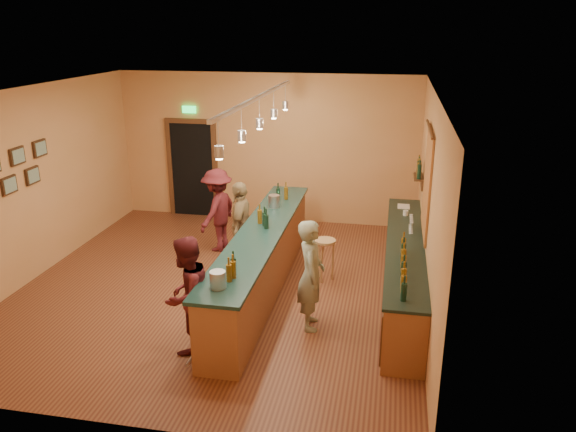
% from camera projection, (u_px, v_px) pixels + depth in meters
% --- Properties ---
extents(floor, '(7.00, 7.00, 0.00)m').
position_uv_depth(floor, '(221.00, 286.00, 9.37)').
color(floor, '#572718').
rests_on(floor, ground).
extents(ceiling, '(6.50, 7.00, 0.02)m').
position_uv_depth(ceiling, '(213.00, 92.00, 8.33)').
color(ceiling, silver).
rests_on(ceiling, wall_back).
extents(wall_back, '(6.50, 0.02, 3.20)m').
position_uv_depth(wall_back, '(267.00, 149.00, 12.10)').
color(wall_back, '#C48649').
rests_on(wall_back, floor).
extents(wall_front, '(6.50, 0.02, 3.20)m').
position_uv_depth(wall_front, '(111.00, 294.00, 5.60)').
color(wall_front, '#C48649').
rests_on(wall_front, floor).
extents(wall_left, '(0.02, 7.00, 3.20)m').
position_uv_depth(wall_left, '(32.00, 184.00, 9.43)').
color(wall_left, '#C48649').
rests_on(wall_left, floor).
extents(wall_right, '(0.02, 7.00, 3.20)m').
position_uv_depth(wall_right, '(428.00, 207.00, 8.27)').
color(wall_right, '#C48649').
rests_on(wall_right, floor).
extents(doorway, '(1.15, 0.09, 2.48)m').
position_uv_depth(doorway, '(193.00, 167.00, 12.54)').
color(doorway, black).
rests_on(doorway, wall_back).
extents(tapestry, '(0.03, 1.40, 1.60)m').
position_uv_depth(tapestry, '(427.00, 183.00, 8.57)').
color(tapestry, maroon).
rests_on(tapestry, wall_right).
extents(bottle_shelf, '(0.17, 0.55, 0.54)m').
position_uv_depth(bottle_shelf, '(419.00, 171.00, 10.03)').
color(bottle_shelf, '#4F2717').
rests_on(bottle_shelf, wall_right).
extents(picture_grid, '(0.06, 2.20, 0.70)m').
position_uv_depth(picture_grid, '(1.00, 175.00, 8.61)').
color(picture_grid, '#382111').
rests_on(picture_grid, wall_left).
extents(back_counter, '(0.60, 4.55, 1.27)m').
position_uv_depth(back_counter, '(404.00, 269.00, 8.85)').
color(back_counter, brown).
rests_on(back_counter, floor).
extents(tasting_bar, '(0.73, 5.10, 1.38)m').
position_uv_depth(tasting_bar, '(262.00, 256.00, 9.05)').
color(tasting_bar, brown).
rests_on(tasting_bar, floor).
extents(pendant_track, '(0.11, 4.60, 0.50)m').
position_uv_depth(pendant_track, '(259.00, 108.00, 8.28)').
color(pendant_track, silver).
rests_on(pendant_track, ceiling).
extents(bartender, '(0.49, 0.65, 1.62)m').
position_uv_depth(bartender, '(311.00, 275.00, 7.88)').
color(bartender, gray).
rests_on(bartender, floor).
extents(customer_a, '(0.79, 0.91, 1.60)m').
position_uv_depth(customer_a, '(187.00, 295.00, 7.32)').
color(customer_a, '#59191E').
rests_on(customer_a, floor).
extents(customer_b, '(0.45, 0.96, 1.61)m').
position_uv_depth(customer_b, '(241.00, 226.00, 9.80)').
color(customer_b, '#997A51').
rests_on(customer_b, floor).
extents(customer_c, '(0.82, 1.14, 1.60)m').
position_uv_depth(customer_c, '(218.00, 210.00, 10.66)').
color(customer_c, '#59191E').
rests_on(customer_c, floor).
extents(bar_stool, '(0.36, 0.36, 0.73)m').
position_uv_depth(bar_stool, '(325.00, 248.00, 9.42)').
color(bar_stool, '#AF764F').
rests_on(bar_stool, floor).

